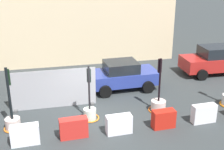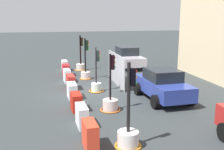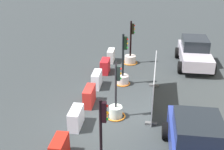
% 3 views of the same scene
% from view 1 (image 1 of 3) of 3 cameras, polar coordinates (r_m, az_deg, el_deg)
% --- Properties ---
extents(ground_plane, '(120.00, 120.00, 0.00)m').
position_cam_1_polar(ground_plane, '(13.50, -3.50, -9.02)').
color(ground_plane, '#2F3436').
extents(traffic_light_1, '(0.81, 0.81, 2.78)m').
position_cam_1_polar(traffic_light_1, '(13.47, -18.43, -7.93)').
color(traffic_light_1, beige).
rests_on(traffic_light_1, ground_plane).
extents(traffic_light_2, '(0.85, 0.85, 2.53)m').
position_cam_1_polar(traffic_light_2, '(13.65, -4.25, -6.77)').
color(traffic_light_2, silver).
rests_on(traffic_light_2, ground_plane).
extents(traffic_light_3, '(0.94, 0.94, 2.62)m').
position_cam_1_polar(traffic_light_3, '(14.51, 8.82, -5.33)').
color(traffic_light_3, beige).
rests_on(traffic_light_3, ground_plane).
extents(construction_barrier_2, '(1.11, 0.45, 0.82)m').
position_cam_1_polar(construction_barrier_2, '(12.30, -16.23, -10.88)').
color(construction_barrier_2, silver).
rests_on(construction_barrier_2, ground_plane).
extents(construction_barrier_3, '(1.15, 0.46, 0.85)m').
position_cam_1_polar(construction_barrier_3, '(12.35, -7.31, -9.97)').
color(construction_barrier_3, red).
rests_on(construction_barrier_3, ground_plane).
extents(construction_barrier_4, '(1.08, 0.49, 0.80)m').
position_cam_1_polar(construction_barrier_4, '(12.55, 1.33, -9.37)').
color(construction_barrier_4, silver).
rests_on(construction_barrier_4, ground_plane).
extents(construction_barrier_5, '(0.99, 0.48, 0.80)m').
position_cam_1_polar(construction_barrier_5, '(13.13, 9.78, -8.25)').
color(construction_barrier_5, red).
rests_on(construction_barrier_5, ground_plane).
extents(construction_barrier_6, '(1.10, 0.43, 0.84)m').
position_cam_1_polar(construction_barrier_6, '(13.93, 17.06, -7.03)').
color(construction_barrier_6, silver).
rests_on(construction_barrier_6, ground_plane).
extents(car_red_compact, '(4.21, 2.23, 1.77)m').
position_cam_1_polar(car_red_compact, '(20.04, 19.01, 2.69)').
color(car_red_compact, '#A6201C').
rests_on(car_red_compact, ground_plane).
extents(car_blue_estate, '(3.91, 2.21, 1.59)m').
position_cam_1_polar(car_blue_estate, '(16.65, 1.92, -0.03)').
color(car_blue_estate, navy).
rests_on(car_blue_estate, ground_plane).
extents(site_fence_panel, '(4.09, 0.50, 1.93)m').
position_cam_1_polar(site_fence_panel, '(14.70, -11.04, -2.79)').
color(site_fence_panel, '#9B9DA2').
rests_on(site_fence_panel, ground_plane).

